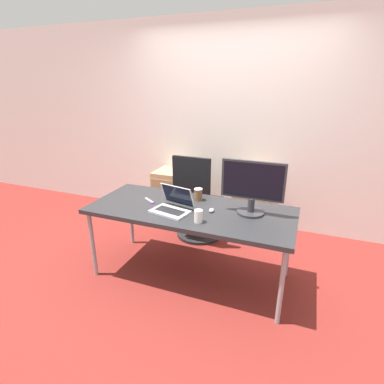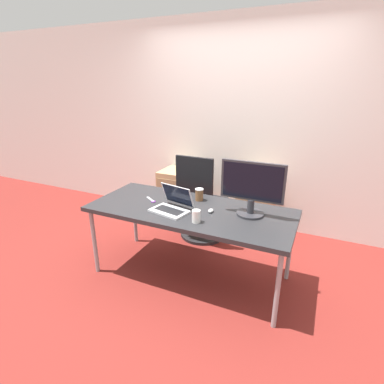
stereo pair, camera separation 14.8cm
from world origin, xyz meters
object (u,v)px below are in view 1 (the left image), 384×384
at_px(coffee_cup_white, 198,216).
at_px(monitor, 252,187).
at_px(cabinet_left, 172,195).
at_px(mouse, 211,210).
at_px(office_chair, 197,208).
at_px(laptop_center, 173,206).
at_px(coffee_cup_brown, 198,194).
at_px(cabinet_right, 251,206).

bearing_deg(coffee_cup_white, monitor, 42.13).
height_order(cabinet_left, mouse, mouse).
xyz_separation_m(office_chair, laptop_center, (0.08, -0.86, 0.37)).
bearing_deg(coffee_cup_white, office_chair, 110.87).
bearing_deg(laptop_center, coffee_cup_brown, 69.18).
distance_m(cabinet_left, coffee_cup_white, 1.73).
bearing_deg(cabinet_right, office_chair, -144.27).
relative_size(cabinet_left, laptop_center, 1.87).
bearing_deg(laptop_center, office_chair, 95.27).
height_order(cabinet_right, coffee_cup_white, coffee_cup_white).
bearing_deg(cabinet_left, cabinet_right, 0.00).
distance_m(monitor, coffee_cup_brown, 0.59).
height_order(monitor, coffee_cup_white, monitor).
distance_m(office_chair, cabinet_right, 0.71).
bearing_deg(mouse, coffee_cup_brown, 132.79).
distance_m(cabinet_right, monitor, 1.25).
xyz_separation_m(cabinet_right, monitor, (0.18, -1.07, 0.63)).
distance_m(cabinet_left, laptop_center, 1.47).
bearing_deg(cabinet_right, mouse, -97.62).
xyz_separation_m(monitor, coffee_cup_brown, (-0.55, 0.13, -0.19)).
height_order(monitor, mouse, monitor).
distance_m(monitor, coffee_cup_white, 0.54).
xyz_separation_m(cabinet_left, mouse, (0.95, -1.17, 0.39)).
xyz_separation_m(laptop_center, monitor, (0.67, 0.20, 0.20)).
distance_m(office_chair, coffee_cup_brown, 0.69).
distance_m(cabinet_right, laptop_center, 1.43).
distance_m(cabinet_left, cabinet_right, 1.11).
relative_size(laptop_center, mouse, 5.64).
distance_m(laptop_center, coffee_cup_brown, 0.35).
relative_size(office_chair, monitor, 1.94).
bearing_deg(mouse, coffee_cup_white, -98.88).
xyz_separation_m(mouse, coffee_cup_brown, (-0.21, 0.23, 0.04)).
xyz_separation_m(laptop_center, coffee_cup_brown, (0.13, 0.33, 0.01)).
distance_m(cabinet_left, monitor, 1.79).
xyz_separation_m(office_chair, coffee_cup_brown, (0.21, -0.53, 0.39)).
height_order(office_chair, cabinet_left, office_chair).
xyz_separation_m(coffee_cup_white, coffee_cup_brown, (-0.17, 0.47, 0.01)).
xyz_separation_m(cabinet_left, coffee_cup_brown, (0.74, -0.94, 0.44)).
distance_m(coffee_cup_white, coffee_cup_brown, 0.50).
relative_size(cabinet_left, mouse, 10.53).
height_order(laptop_center, mouse, laptop_center).
bearing_deg(laptop_center, monitor, 16.74).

